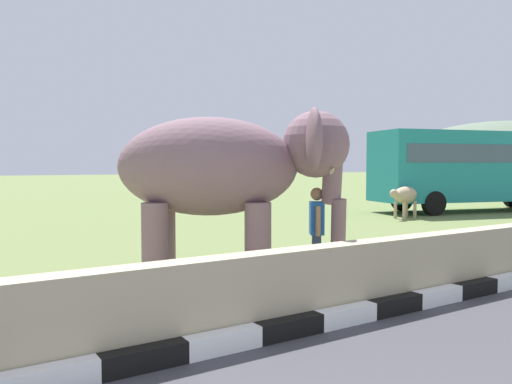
% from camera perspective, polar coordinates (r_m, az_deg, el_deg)
% --- Properties ---
extents(striped_curb, '(16.20, 0.20, 0.24)m').
position_cam_1_polar(striped_curb, '(5.35, -17.17, -18.34)').
color(striped_curb, white).
rests_on(striped_curb, ground_plane).
extents(barrier_parapet, '(28.00, 0.36, 1.00)m').
position_cam_1_polar(barrier_parapet, '(6.47, 2.90, -10.90)').
color(barrier_parapet, tan).
rests_on(barrier_parapet, ground_plane).
extents(elephant, '(3.95, 3.49, 3.00)m').
position_cam_1_polar(elephant, '(8.84, -3.03, 2.49)').
color(elephant, slate).
rests_on(elephant, ground_plane).
extents(person_handler, '(0.42, 0.57, 1.66)m').
position_cam_1_polar(person_handler, '(9.23, 6.78, -4.03)').
color(person_handler, navy).
rests_on(person_handler, ground_plane).
extents(bus_teal, '(10.05, 4.97, 3.50)m').
position_cam_1_polar(bus_teal, '(24.80, 23.51, 2.83)').
color(bus_teal, teal).
rests_on(bus_teal, ground_plane).
extents(cow_near, '(1.93, 0.95, 1.23)m').
position_cam_1_polar(cow_near, '(20.58, 16.28, -0.41)').
color(cow_near, tan).
rests_on(cow_near, ground_plane).
extents(hill_east, '(33.74, 26.99, 14.26)m').
position_cam_1_polar(hill_east, '(66.42, 25.99, 0.94)').
color(hill_east, slate).
rests_on(hill_east, ground_plane).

